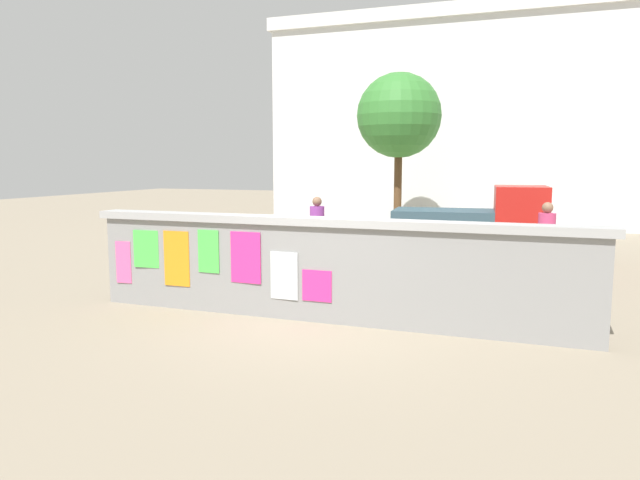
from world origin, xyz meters
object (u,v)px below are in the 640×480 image
(motorcycle, at_px, (316,259))
(bicycle_far, at_px, (506,276))
(person_walking, at_px, (546,234))
(auto_rickshaw_truck, at_px, (477,225))
(bicycle_near, at_px, (401,279))
(person_bystander, at_px, (317,224))
(tree_roadside, at_px, (399,116))

(motorcycle, distance_m, bicycle_far, 3.68)
(person_walking, bearing_deg, auto_rickshaw_truck, 126.75)
(motorcycle, height_order, bicycle_far, bicycle_far)
(auto_rickshaw_truck, bearing_deg, bicycle_near, -99.87)
(motorcycle, distance_m, person_bystander, 1.91)
(auto_rickshaw_truck, height_order, tree_roadside, tree_roadside)
(person_bystander, bearing_deg, bicycle_far, -21.87)
(auto_rickshaw_truck, xyz_separation_m, motorcycle, (-2.78, -3.69, -0.44))
(tree_roadside, bearing_deg, motorcycle, -88.63)
(auto_rickshaw_truck, distance_m, person_bystander, 3.94)
(motorcycle, xyz_separation_m, bicycle_near, (1.96, -0.98, -0.10))
(bicycle_near, bearing_deg, person_bystander, 133.90)
(motorcycle, xyz_separation_m, person_bystander, (-0.64, 1.73, 0.52))
(bicycle_near, bearing_deg, tree_roadside, 103.53)
(motorcycle, relative_size, person_bystander, 1.17)
(person_walking, relative_size, tree_roadside, 0.31)
(tree_roadside, bearing_deg, auto_rickshaw_truck, -55.30)
(person_bystander, bearing_deg, auto_rickshaw_truck, 29.90)
(person_walking, relative_size, person_bystander, 1.00)
(auto_rickshaw_truck, distance_m, motorcycle, 4.64)
(bicycle_near, height_order, person_bystander, person_bystander)
(bicycle_far, distance_m, person_bystander, 4.69)
(motorcycle, height_order, tree_roadside, tree_roadside)
(auto_rickshaw_truck, distance_m, tree_roadside, 6.00)
(bicycle_near, relative_size, person_bystander, 1.04)
(auto_rickshaw_truck, xyz_separation_m, tree_roadside, (-2.97, 4.29, 2.98))
(tree_roadside, bearing_deg, bicycle_far, -64.14)
(auto_rickshaw_truck, distance_m, person_walking, 2.62)
(bicycle_far, bearing_deg, tree_roadside, 115.86)
(auto_rickshaw_truck, xyz_separation_m, person_walking, (1.57, -2.10, 0.09))
(bicycle_near, relative_size, tree_roadside, 0.32)
(bicycle_near, distance_m, bicycle_far, 1.97)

